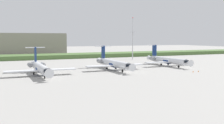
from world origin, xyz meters
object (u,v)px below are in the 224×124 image
Objects in this scene: regional_jet_second at (113,63)px; safety_cone_mid_marker at (198,71)px; regional_jet_third at (167,60)px; antenna_mast at (133,42)px; safety_cone_front_marker at (193,71)px; regional_jet_nearest at (40,68)px.

regional_jet_second is 56.36× the size of safety_cone_mid_marker.
regional_jet_third is 1.31× the size of antenna_mast.
regional_jet_third is 56.36× the size of safety_cone_front_marker.
regional_jet_nearest is 1.31× the size of antenna_mast.
regional_jet_second is 50.52m from antenna_mast.
regional_jet_third is at bearing 78.13° from safety_cone_front_marker.
safety_cone_front_marker is 1.00× the size of safety_cone_mid_marker.
regional_jet_second is (28.27, 3.93, 0.00)m from regional_jet_nearest.
safety_cone_mid_marker is at bearing 3.47° from safety_cone_front_marker.
regional_jet_third reaches higher than safety_cone_mid_marker.
regional_jet_nearest is at bearing -172.21° from regional_jet_third.
safety_cone_front_marker is (-4.69, -22.32, -2.26)m from regional_jet_third.
regional_jet_second is 28.03m from regional_jet_third.
antenna_mast is at bearing 85.76° from safety_cone_mid_marker.
antenna_mast is (58.25, 43.94, 7.30)m from regional_jet_nearest.
safety_cone_front_marker is (-6.89, -58.59, -9.56)m from antenna_mast.
safety_cone_mid_marker is (-2.13, -22.16, -2.26)m from regional_jet_third.
safety_cone_mid_marker is (2.56, 0.16, 0.00)m from safety_cone_front_marker.
regional_jet_nearest is at bearing -142.97° from antenna_mast.
regional_jet_nearest is at bearing 164.08° from safety_cone_front_marker.
safety_cone_mid_marker is (53.92, -14.49, -2.26)m from regional_jet_nearest.
regional_jet_third is (56.06, 7.67, 0.00)m from regional_jet_nearest.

